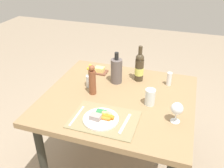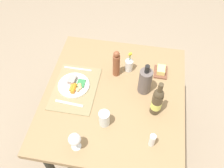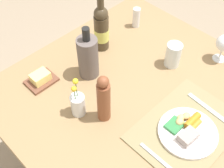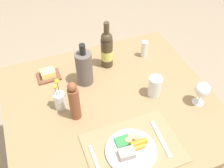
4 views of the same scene
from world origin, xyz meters
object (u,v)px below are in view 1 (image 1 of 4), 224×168
object	(u,v)px
salt_shaker	(169,79)
butter_dish	(100,71)
dinner_plate	(101,118)
knife	(125,124)
water_tumbler	(150,98)
cooler_bottle	(116,71)
wine_glass	(177,109)
flower_vase	(90,80)
dining_table	(118,106)
fork	(77,116)
pepper_mill	(92,80)
wine_bottle	(139,67)

from	to	relation	value
salt_shaker	butter_dish	world-z (taller)	salt_shaker
dinner_plate	salt_shaker	world-z (taller)	salt_shaker
knife	water_tumbler	distance (m)	0.29
cooler_bottle	wine_glass	bearing A→B (deg)	-35.94
flower_vase	knife	bearing A→B (deg)	-43.27
dining_table	fork	size ratio (longest dim) A/B	5.08
salt_shaker	flower_vase	size ratio (longest dim) A/B	0.56
pepper_mill	salt_shaker	bearing A→B (deg)	30.25
water_tumbler	cooler_bottle	size ratio (longest dim) A/B	0.46
wine_bottle	flower_vase	bearing A→B (deg)	-146.70
wine_glass	water_tumbler	distance (m)	0.24
dinner_plate	water_tumbler	world-z (taller)	water_tumbler
dinner_plate	wine_bottle	distance (m)	0.62
water_tumbler	dining_table	bearing A→B (deg)	174.42
knife	flower_vase	xyz separation A→B (m)	(-0.39, 0.37, 0.05)
salt_shaker	pepper_mill	distance (m)	0.62
flower_vase	fork	bearing A→B (deg)	-80.18
fork	water_tumbler	distance (m)	0.52
wine_glass	cooler_bottle	size ratio (longest dim) A/B	0.54
cooler_bottle	water_tumbler	bearing A→B (deg)	-35.79
fork	flower_vase	xyz separation A→B (m)	(-0.07, 0.39, 0.05)
dinner_plate	wine_glass	xyz separation A→B (m)	(0.45, 0.14, 0.08)
knife	salt_shaker	world-z (taller)	salt_shaker
knife	butter_dish	world-z (taller)	butter_dish
butter_dish	pepper_mill	world-z (taller)	pepper_mill
wine_glass	dinner_plate	bearing A→B (deg)	-163.19
knife	dining_table	bearing A→B (deg)	118.11
dinner_plate	cooler_bottle	bearing A→B (deg)	96.37
salt_shaker	cooler_bottle	bearing A→B (deg)	-168.19
dining_table	salt_shaker	world-z (taller)	salt_shaker
water_tumbler	cooler_bottle	distance (m)	0.40
dining_table	salt_shaker	bearing A→B (deg)	41.28
fork	flower_vase	distance (m)	0.40
dinner_plate	wine_bottle	xyz separation A→B (m)	(0.11, 0.60, 0.10)
knife	water_tumbler	xyz separation A→B (m)	(0.10, 0.27, 0.04)
butter_dish	cooler_bottle	distance (m)	0.24
knife	pepper_mill	size ratio (longest dim) A/B	0.86
dinner_plate	pepper_mill	world-z (taller)	pepper_mill
wine_glass	fork	bearing A→B (deg)	-166.03
flower_vase	water_tumbler	bearing A→B (deg)	-10.88
salt_shaker	flower_vase	bearing A→B (deg)	-159.49
wine_bottle	cooler_bottle	bearing A→B (deg)	-151.32
dining_table	wine_bottle	distance (m)	0.37
flower_vase	wine_bottle	xyz separation A→B (m)	(0.34, 0.23, 0.06)
fork	cooler_bottle	world-z (taller)	cooler_bottle
pepper_mill	flower_vase	world-z (taller)	pepper_mill
fork	water_tumbler	xyz separation A→B (m)	(0.43, 0.29, 0.04)
wine_glass	cooler_bottle	xyz separation A→B (m)	(-0.51, 0.37, 0.01)
butter_dish	pepper_mill	size ratio (longest dim) A/B	0.55
dinner_plate	flower_vase	size ratio (longest dim) A/B	1.20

